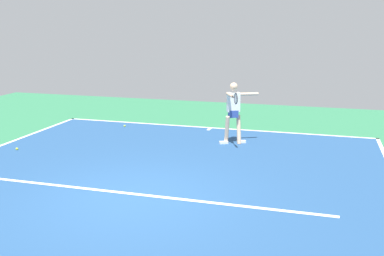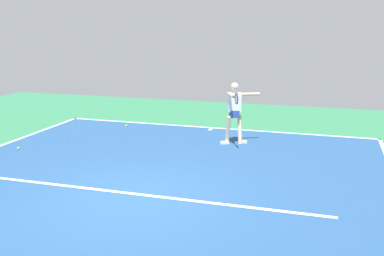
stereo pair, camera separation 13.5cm
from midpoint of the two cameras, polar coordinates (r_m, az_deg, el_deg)
The scene contains 8 objects.
ground_plane at distance 8.74m, azimuth -7.95°, elevation -8.74°, with size 21.80×21.80×0.00m, color #2D754C.
court_surface at distance 8.74m, azimuth -7.95°, elevation -8.73°, with size 10.04×12.38×0.00m, color navy.
court_line_baseline_near at distance 14.31m, azimuth 2.11°, elevation 0.04°, with size 10.04×0.10×0.01m, color white.
court_line_service at distance 8.88m, azimuth -7.50°, elevation -8.34°, with size 7.53×0.10×0.01m, color white.
court_line_centre_mark at distance 14.12m, azimuth 1.91°, elevation -0.14°, with size 0.10×0.30×0.01m, color white.
tennis_player at distance 12.24m, azimuth 5.02°, elevation 2.41°, with size 1.00×1.34×1.71m.
tennis_ball_far_corner at distance 12.67m, azimuth -21.65°, elevation -2.48°, with size 0.07×0.07×0.07m, color #CCE033.
tennis_ball_centre_court at distance 14.59m, azimuth -8.83°, elevation 0.27°, with size 0.07×0.07×0.07m, color #C6E53D.
Camera 1 is at (-3.33, 7.40, 3.23)m, focal length 41.96 mm.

